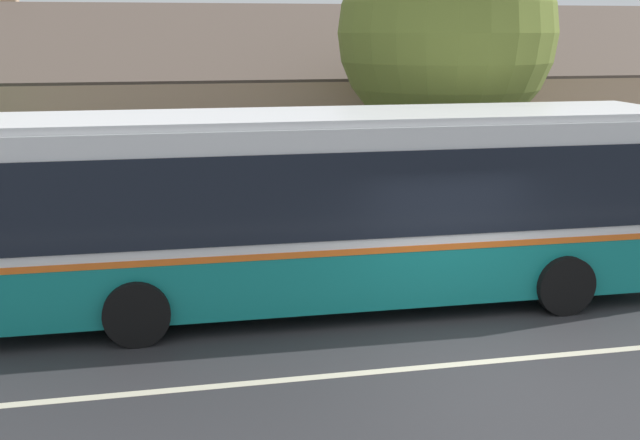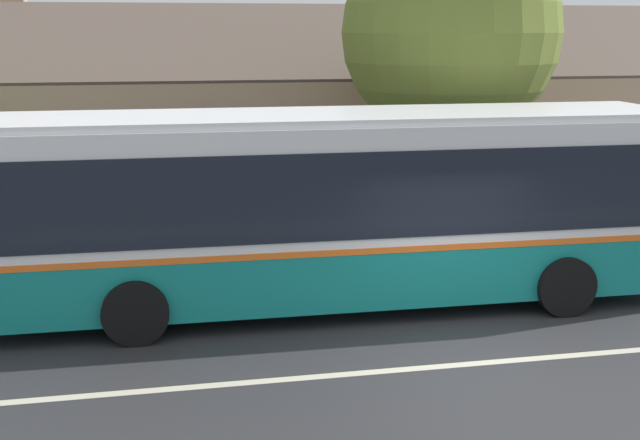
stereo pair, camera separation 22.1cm
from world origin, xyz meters
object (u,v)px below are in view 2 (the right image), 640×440
transit_bus (334,204)px  street_tree_primary (450,33)px  bench_by_building (16,245)px  bus_stop_sign (635,175)px  bench_down_street (241,241)px

transit_bus → street_tree_primary: 5.93m
bench_by_building → bus_stop_sign: bearing=-4.0°
transit_bus → bus_stop_sign: (6.92, 2.09, -0.13)m
bench_by_building → street_tree_primary: (9.06, 1.01, 3.98)m
transit_bus → bench_down_street: size_ratio=7.11×
transit_bus → bus_stop_sign: size_ratio=4.98×
bench_down_street → bus_stop_sign: size_ratio=0.70×
bench_down_street → bench_by_building: bearing=172.2°
bench_by_building → street_tree_primary: bearing=6.3°
transit_bus → bus_stop_sign: transit_bus is taller
transit_bus → bench_down_street: 2.98m
bench_down_street → bus_stop_sign: 8.33m
bus_stop_sign → street_tree_primary: bearing=151.8°
bench_by_building → bench_down_street: size_ratio=0.98×
bench_by_building → street_tree_primary: street_tree_primary is taller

